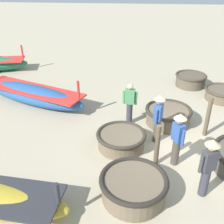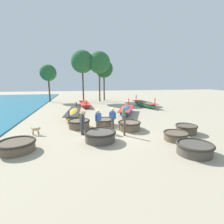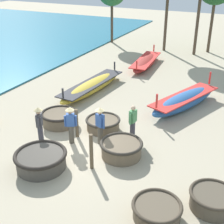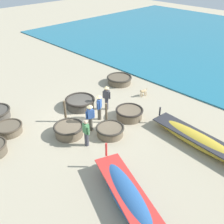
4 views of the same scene
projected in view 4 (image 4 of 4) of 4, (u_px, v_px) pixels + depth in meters
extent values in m
plane|color=tan|center=(88.00, 121.00, 15.93)|extent=(80.00, 80.00, 0.00)
cylinder|color=#4C473F|center=(80.00, 103.00, 17.23)|extent=(1.82, 1.82, 0.57)
torus|color=#28231E|center=(80.00, 100.00, 17.08)|extent=(1.97, 1.97, 0.15)
cylinder|color=brown|center=(119.00, 80.00, 20.40)|extent=(1.80, 1.80, 0.50)
torus|color=#332D26|center=(119.00, 77.00, 20.27)|extent=(1.95, 1.95, 0.14)
cylinder|color=brown|center=(129.00, 114.00, 16.11)|extent=(1.58, 1.58, 0.56)
torus|color=#28231E|center=(129.00, 110.00, 15.96)|extent=(1.71, 1.71, 0.13)
cylinder|color=brown|center=(9.00, 129.00, 14.82)|extent=(1.42, 1.42, 0.45)
torus|color=#42382B|center=(8.00, 126.00, 14.70)|extent=(1.53, 1.53, 0.11)
cylinder|color=brown|center=(110.00, 131.00, 14.62)|extent=(1.48, 1.48, 0.48)
torus|color=#332D26|center=(110.00, 128.00, 14.49)|extent=(1.59, 1.59, 0.12)
cylinder|color=brown|center=(69.00, 131.00, 14.60)|extent=(1.57, 1.57, 0.57)
torus|color=#332D26|center=(69.00, 126.00, 14.45)|extent=(1.70, 1.70, 0.13)
ellipsoid|color=#285693|center=(128.00, 197.00, 10.50)|extent=(2.86, 5.11, 0.78)
cube|color=red|center=(129.00, 193.00, 10.37)|extent=(2.76, 4.75, 0.06)
cylinder|color=red|center=(106.00, 150.00, 11.96)|extent=(0.10, 0.10, 0.70)
ellipsoid|color=gold|center=(198.00, 140.00, 13.85)|extent=(1.59, 5.94, 0.60)
cube|color=#2D2D33|center=(198.00, 137.00, 13.74)|extent=(1.60, 5.47, 0.06)
cylinder|color=#2D2D33|center=(160.00, 111.00, 15.34)|extent=(0.10, 0.10, 0.54)
cylinder|color=#4C473D|center=(100.00, 113.00, 15.91)|extent=(0.22, 0.22, 0.82)
cube|color=#33569E|center=(99.00, 104.00, 15.56)|extent=(0.40, 0.36, 0.54)
sphere|color=tan|center=(99.00, 98.00, 15.36)|extent=(0.20, 0.20, 0.20)
cylinder|color=#33569E|center=(98.00, 106.00, 15.40)|extent=(0.09, 0.09, 0.48)
cylinder|color=#33569E|center=(100.00, 103.00, 15.76)|extent=(0.09, 0.09, 0.48)
cone|color=#D1BC84|center=(99.00, 96.00, 15.29)|extent=(0.36, 0.36, 0.14)
cylinder|color=#383842|center=(87.00, 139.00, 13.74)|extent=(0.22, 0.22, 0.82)
cube|color=#4C8E56|center=(86.00, 128.00, 13.38)|extent=(0.26, 0.36, 0.54)
sphere|color=#DBB28E|center=(86.00, 122.00, 13.18)|extent=(0.20, 0.20, 0.20)
cylinder|color=#4C8E56|center=(84.00, 127.00, 13.56)|extent=(0.09, 0.09, 0.48)
cylinder|color=#4C8E56|center=(88.00, 131.00, 13.26)|extent=(0.09, 0.09, 0.48)
cylinder|color=#383842|center=(107.00, 104.00, 16.95)|extent=(0.22, 0.22, 0.82)
cube|color=#3D3D42|center=(107.00, 94.00, 16.59)|extent=(0.35, 0.40, 0.54)
sphere|color=tan|center=(106.00, 89.00, 16.39)|extent=(0.20, 0.20, 0.20)
cylinder|color=#3D3D42|center=(110.00, 96.00, 16.56)|extent=(0.09, 0.09, 0.48)
cylinder|color=#3D3D42|center=(103.00, 94.00, 16.68)|extent=(0.09, 0.09, 0.48)
cone|color=#D1BC84|center=(106.00, 87.00, 16.33)|extent=(0.36, 0.36, 0.14)
cylinder|color=#4C473D|center=(91.00, 124.00, 14.95)|extent=(0.22, 0.22, 0.82)
cube|color=#33569E|center=(90.00, 114.00, 14.59)|extent=(0.40, 0.33, 0.54)
sphere|color=tan|center=(90.00, 108.00, 14.40)|extent=(0.20, 0.20, 0.20)
cylinder|color=#33569E|center=(86.00, 115.00, 14.54)|extent=(0.09, 0.09, 0.48)
cylinder|color=#33569E|center=(94.00, 114.00, 14.70)|extent=(0.09, 0.09, 0.48)
cone|color=#D1BC84|center=(90.00, 106.00, 14.33)|extent=(0.36, 0.36, 0.14)
ellipsoid|color=tan|center=(144.00, 91.00, 18.53)|extent=(0.54, 0.27, 0.22)
sphere|color=tan|center=(141.00, 91.00, 18.37)|extent=(0.18, 0.18, 0.18)
cylinder|color=tan|center=(146.00, 89.00, 18.62)|extent=(0.21, 0.07, 0.16)
cylinder|color=tan|center=(142.00, 95.00, 18.52)|extent=(0.06, 0.06, 0.28)
cylinder|color=tan|center=(141.00, 95.00, 18.61)|extent=(0.06, 0.06, 0.28)
cylinder|color=tan|center=(146.00, 94.00, 18.70)|extent=(0.06, 0.06, 0.28)
cylinder|color=tan|center=(145.00, 93.00, 18.80)|extent=(0.06, 0.06, 0.28)
cylinder|color=brown|center=(106.00, 113.00, 15.49)|extent=(0.14, 0.14, 1.31)
cylinder|color=brown|center=(65.00, 112.00, 15.51)|extent=(0.14, 0.14, 1.44)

